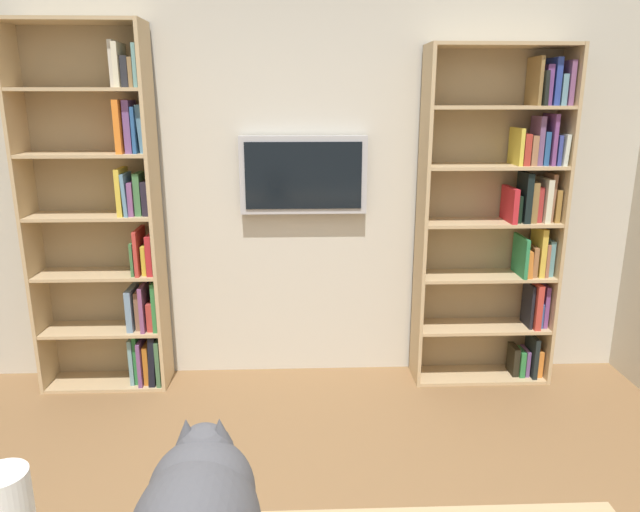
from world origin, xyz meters
TOP-DOWN VIEW (x-y plane):
  - wall_back at (0.00, -2.23)m, footprint 4.52×0.06m
  - bookshelf_left at (-1.32, -2.06)m, footprint 0.87×0.28m
  - bookshelf_right at (1.12, -2.06)m, footprint 0.78×0.28m
  - wall_mounted_tv at (-0.06, -2.15)m, footprint 0.79×0.07m

SIDE VIEW (x-z plane):
  - bookshelf_right at x=1.12m, z-range -0.06..2.17m
  - bookshelf_left at x=-1.32m, z-range 0.02..2.13m
  - wall_mounted_tv at x=-0.06m, z-range 1.10..1.58m
  - wall_back at x=0.00m, z-range 0.00..2.70m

